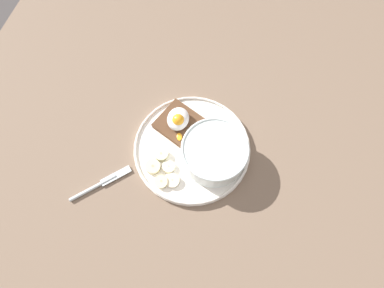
{
  "coord_description": "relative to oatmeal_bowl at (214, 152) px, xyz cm",
  "views": [
    {
      "loc": [
        -24.73,
        -6.24,
        66.08
      ],
      "look_at": [
        0.0,
        0.0,
        5.0
      ],
      "focal_mm": 28.0,
      "sensor_mm": 36.0,
      "label": 1
    }
  ],
  "objects": [
    {
      "name": "banana_slice_front",
      "position": [
        -4.85,
        9.07,
        -2.37
      ],
      "size": [
        3.85,
        3.83,
        1.09
      ],
      "color": "beige",
      "rests_on": "plate"
    },
    {
      "name": "poached_egg",
      "position": [
        5.71,
        9.65,
        0.3
      ],
      "size": [
        7.7,
        4.95,
        3.74
      ],
      "color": "white",
      "rests_on": "toast_slice"
    },
    {
      "name": "banana_slice_back",
      "position": [
        -5.71,
        12.39,
        -2.24
      ],
      "size": [
        4.59,
        4.61,
        1.33
      ],
      "color": "beige",
      "rests_on": "plate"
    },
    {
      "name": "oatmeal_bowl",
      "position": [
        0.0,
        0.0,
        0.0
      ],
      "size": [
        14.43,
        14.43,
        5.5
      ],
      "color": "white",
      "rests_on": "plate"
    },
    {
      "name": "banana_slice_right",
      "position": [
        -2.5,
        11.45,
        -2.17
      ],
      "size": [
        3.58,
        3.57,
        1.46
      ],
      "color": "beige",
      "rests_on": "plate"
    },
    {
      "name": "ground_plane",
      "position": [
        1.08,
        5.26,
        -4.87
      ],
      "size": [
        120.0,
        120.0,
        2.0
      ],
      "primitive_type": "cube",
      "color": "#78624F",
      "rests_on": "ground"
    },
    {
      "name": "knife",
      "position": [
        -11.92,
        22.59,
        -3.47
      ],
      "size": [
        10.9,
        11.1,
        0.8
      ],
      "color": "silver",
      "rests_on": "ground_plane"
    },
    {
      "name": "banana_slice_left",
      "position": [
        -7.64,
        7.41,
        -2.28
      ],
      "size": [
        3.36,
        3.26,
        1.4
      ],
      "color": "#FCECC8",
      "rests_on": "plate"
    },
    {
      "name": "toast_slice",
      "position": [
        5.87,
        9.7,
        -2.0
      ],
      "size": [
        11.82,
        11.82,
        1.56
      ],
      "color": "brown",
      "rests_on": "plate"
    },
    {
      "name": "plate",
      "position": [
        1.08,
        5.26,
        -3.07
      ],
      "size": [
        26.59,
        26.59,
        1.6
      ],
      "color": "white",
      "rests_on": "ground_plane"
    },
    {
      "name": "banana_slice_inner",
      "position": [
        -8.5,
        9.65,
        -2.23
      ],
      "size": [
        3.82,
        3.74,
        1.5
      ],
      "color": "beige",
      "rests_on": "plate"
    }
  ]
}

